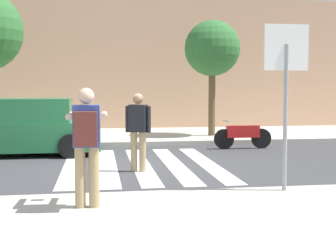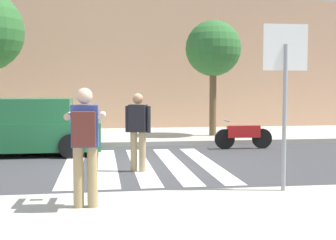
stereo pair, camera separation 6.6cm
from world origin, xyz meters
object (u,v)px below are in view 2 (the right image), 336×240
stop_sign (285,70)px  parked_car_green (27,128)px  street_tree_center (213,49)px  pedestrian_crossing (138,128)px  photographer_with_backpack (85,137)px  motorcycle (243,135)px

stop_sign → parked_car_green: (-5.04, 5.78, -1.43)m
stop_sign → street_tree_center: 8.72m
stop_sign → parked_car_green: 7.80m
pedestrian_crossing → parked_car_green: pedestrian_crossing is taller
photographer_with_backpack → stop_sign: bearing=11.6°
photographer_with_backpack → motorcycle: size_ratio=0.98×
photographer_with_backpack → motorcycle: bearing=56.6°
pedestrian_crossing → street_tree_center: street_tree_center is taller
stop_sign → motorcycle: bearing=78.8°
motorcycle → parked_car_green: bearing=-177.2°
photographer_with_backpack → parked_car_green: bearing=105.5°
motorcycle → street_tree_center: bearing=97.4°
stop_sign → parked_car_green: bearing=131.1°
photographer_with_backpack → parked_car_green: size_ratio=0.42×
photographer_with_backpack → street_tree_center: street_tree_center is taller
pedestrian_crossing → parked_car_green: bearing=133.5°
street_tree_center → photographer_with_backpack: bearing=-113.9°
pedestrian_crossing → street_tree_center: bearing=62.0°
stop_sign → pedestrian_crossing: size_ratio=1.60×
photographer_with_backpack → motorcycle: photographer_with_backpack is taller
parked_car_green → stop_sign: bearing=-48.9°
street_tree_center → stop_sign: bearing=-95.8°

